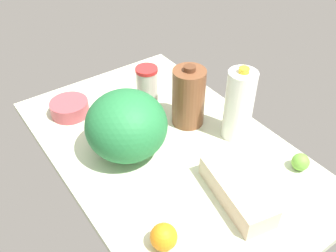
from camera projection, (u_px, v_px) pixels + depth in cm
name	position (u px, v px, depth cm)	size (l,w,h in cm)	color
countertop	(168.00, 150.00, 138.79)	(120.00, 76.00, 3.00)	beige
tumbler_cup	(147.00, 88.00, 151.29)	(8.93, 8.93, 18.64)	beige
egg_carton	(237.00, 191.00, 116.73)	(29.53, 11.09, 7.50)	beige
chocolate_milk_jug	(189.00, 97.00, 142.14)	(12.60, 12.60, 25.18)	brown
watermelon	(126.00, 126.00, 128.31)	(28.49, 28.49, 24.30)	#24753C
mixing_bowl	(70.00, 108.00, 151.57)	(15.42, 15.42, 5.90)	#AC474E
milk_jug	(239.00, 105.00, 134.56)	(10.46, 10.46, 29.30)	white
lime_far_back	(300.00, 162.00, 127.50)	(6.08, 6.08, 6.08)	#66A939
orange_beside_bowl	(164.00, 237.00, 103.57)	(7.81, 7.81, 7.81)	orange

